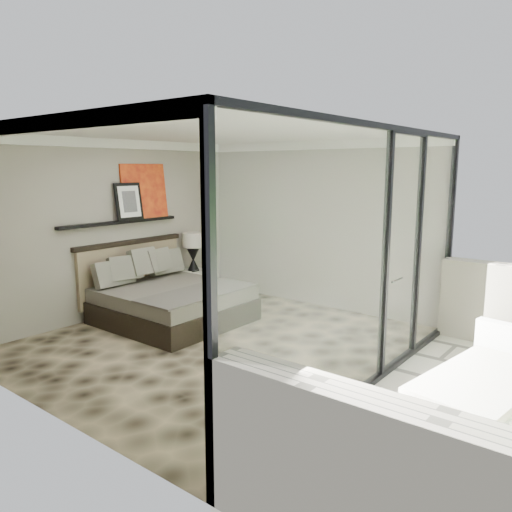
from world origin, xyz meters
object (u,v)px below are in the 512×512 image
Objects in this scene: nightstand at (195,284)px; bed at (168,299)px; table_lamp at (193,246)px; lounger at (486,392)px.

bed is at bearing -56.08° from nightstand.
table_lamp is 5.58m from lounger.
table_lamp reaches higher than lounger.
table_lamp is at bearing -70.52° from nightstand.
table_lamp is at bearing 118.95° from bed.
lounger reaches higher than nightstand.
nightstand is 0.71m from table_lamp.
table_lamp is (-0.67, 1.21, 0.62)m from bed.
lounger is at bearing -8.88° from nightstand.
lounger is (4.70, -0.12, -0.12)m from bed.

